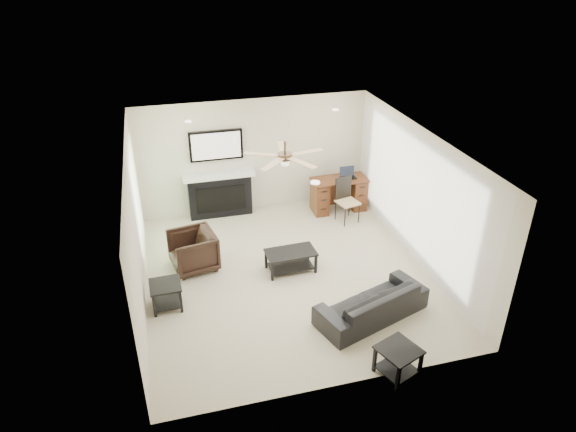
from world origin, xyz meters
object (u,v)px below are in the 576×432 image
(coffee_table, at_px, (291,261))
(desk, at_px, (339,194))
(sofa, at_px, (372,303))
(armchair, at_px, (193,251))
(fireplace_unit, at_px, (219,175))

(coffee_table, bearing_deg, desk, 48.56)
(sofa, xyz_separation_m, armchair, (-2.60, 2.15, 0.09))
(armchair, bearing_deg, fireplace_unit, 147.35)
(armchair, distance_m, desk, 3.69)
(coffee_table, height_order, fireplace_unit, fireplace_unit)
(armchair, distance_m, coffee_table, 1.79)
(sofa, distance_m, desk, 3.73)
(sofa, relative_size, desk, 1.52)
(armchair, height_order, fireplace_unit, fireplace_unit)
(sofa, relative_size, fireplace_unit, 0.97)
(coffee_table, bearing_deg, fireplace_unit, 107.73)
(coffee_table, bearing_deg, armchair, 159.73)
(sofa, bearing_deg, desk, -120.42)
(armchair, relative_size, fireplace_unit, 0.42)
(desk, bearing_deg, sofa, -101.85)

